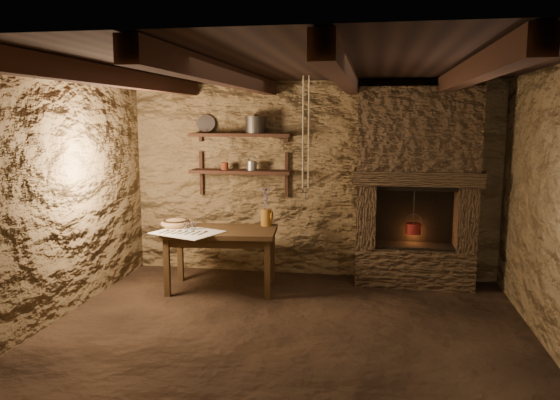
% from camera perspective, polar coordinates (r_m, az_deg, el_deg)
% --- Properties ---
extents(floor, '(4.50, 4.50, 0.00)m').
position_cam_1_polar(floor, '(5.12, 0.49, -13.90)').
color(floor, black).
rests_on(floor, ground).
extents(back_wall, '(4.50, 0.04, 2.40)m').
position_cam_1_polar(back_wall, '(6.75, 3.26, 2.15)').
color(back_wall, brown).
rests_on(back_wall, floor).
extents(front_wall, '(4.50, 0.04, 2.40)m').
position_cam_1_polar(front_wall, '(2.88, -6.01, -6.79)').
color(front_wall, brown).
rests_on(front_wall, floor).
extents(left_wall, '(0.04, 4.00, 2.40)m').
position_cam_1_polar(left_wall, '(5.61, -22.82, 0.15)').
color(left_wall, brown).
rests_on(left_wall, floor).
extents(right_wall, '(0.04, 4.00, 2.40)m').
position_cam_1_polar(right_wall, '(4.95, 27.14, -1.17)').
color(right_wall, brown).
rests_on(right_wall, floor).
extents(ceiling, '(4.50, 4.00, 0.04)m').
position_cam_1_polar(ceiling, '(4.75, 0.53, 13.93)').
color(ceiling, black).
rests_on(ceiling, back_wall).
extents(beam_far_left, '(0.14, 3.95, 0.16)m').
position_cam_1_polar(beam_far_left, '(5.20, -16.41, 12.14)').
color(beam_far_left, black).
rests_on(beam_far_left, ceiling).
extents(beam_mid_left, '(0.14, 3.95, 0.16)m').
position_cam_1_polar(beam_mid_left, '(4.85, -5.46, 12.72)').
color(beam_mid_left, black).
rests_on(beam_mid_left, ceiling).
extents(beam_mid_right, '(0.14, 3.95, 0.16)m').
position_cam_1_polar(beam_mid_right, '(4.68, 6.73, 12.84)').
color(beam_mid_right, black).
rests_on(beam_mid_right, ceiling).
extents(beam_far_right, '(0.14, 3.95, 0.16)m').
position_cam_1_polar(beam_far_right, '(4.73, 19.20, 12.38)').
color(beam_far_right, black).
rests_on(beam_far_right, ceiling).
extents(shelf_lower, '(1.25, 0.30, 0.04)m').
position_cam_1_polar(shelf_lower, '(6.73, -4.10, 2.98)').
color(shelf_lower, black).
rests_on(shelf_lower, back_wall).
extents(shelf_upper, '(1.25, 0.30, 0.04)m').
position_cam_1_polar(shelf_upper, '(6.71, -4.14, 6.81)').
color(shelf_upper, black).
rests_on(shelf_upper, back_wall).
extents(hearth, '(1.43, 0.51, 2.30)m').
position_cam_1_polar(hearth, '(6.49, 14.06, 1.88)').
color(hearth, '#36281B').
rests_on(hearth, floor).
extents(work_table, '(1.30, 0.82, 0.71)m').
position_cam_1_polar(work_table, '(6.30, -6.13, -5.96)').
color(work_table, '#332211').
rests_on(work_table, floor).
extents(linen_cloth, '(0.83, 0.76, 0.01)m').
position_cam_1_polar(linen_cloth, '(6.09, -9.63, -3.35)').
color(linen_cloth, silver).
rests_on(linen_cloth, work_table).
extents(pewter_cutlery_row, '(0.61, 0.42, 0.01)m').
position_cam_1_polar(pewter_cutlery_row, '(6.07, -9.70, -3.30)').
color(pewter_cutlery_row, gray).
rests_on(pewter_cutlery_row, linen_cloth).
extents(drinking_glasses, '(0.22, 0.07, 0.09)m').
position_cam_1_polar(drinking_glasses, '(6.19, -9.05, -2.69)').
color(drinking_glasses, silver).
rests_on(drinking_glasses, linen_cloth).
extents(stoneware_jug, '(0.16, 0.16, 0.46)m').
position_cam_1_polar(stoneware_jug, '(6.36, -1.43, -0.97)').
color(stoneware_jug, '#8C5A1B').
rests_on(stoneware_jug, work_table).
extents(wooden_bowl, '(0.46, 0.46, 0.12)m').
position_cam_1_polar(wooden_bowl, '(6.41, -10.82, -2.45)').
color(wooden_bowl, olive).
rests_on(wooden_bowl, work_table).
extents(iron_stockpot, '(0.26, 0.26, 0.19)m').
position_cam_1_polar(iron_stockpot, '(6.66, -2.57, 7.78)').
color(iron_stockpot, '#33302D').
rests_on(iron_stockpot, shelf_upper).
extents(tin_pan, '(0.24, 0.14, 0.22)m').
position_cam_1_polar(tin_pan, '(6.93, -7.73, 7.91)').
color(tin_pan, gray).
rests_on(tin_pan, shelf_upper).
extents(small_kettle, '(0.20, 0.17, 0.17)m').
position_cam_1_polar(small_kettle, '(6.70, -2.96, 3.60)').
color(small_kettle, gray).
rests_on(small_kettle, shelf_lower).
extents(rusty_tin, '(0.12, 0.12, 0.09)m').
position_cam_1_polar(rusty_tin, '(6.78, -5.79, 3.54)').
color(rusty_tin, '#5C2112').
rests_on(rusty_tin, shelf_lower).
extents(red_pot, '(0.22, 0.22, 0.54)m').
position_cam_1_polar(red_pot, '(6.53, 13.75, -2.82)').
color(red_pot, maroon).
rests_on(red_pot, hearth).
extents(hanging_ropes, '(0.08, 0.08, 1.20)m').
position_cam_1_polar(hanging_ropes, '(5.76, 2.72, 7.02)').
color(hanging_ropes, '#CABE8E').
rests_on(hanging_ropes, ceiling).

